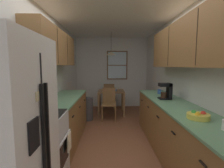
{
  "coord_description": "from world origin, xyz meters",
  "views": [
    {
      "loc": [
        -0.1,
        -2.55,
        1.52
      ],
      "look_at": [
        -0.03,
        1.46,
        1.08
      ],
      "focal_mm": 26.6,
      "sensor_mm": 36.0,
      "label": 1
    }
  ],
  "objects": [
    {
      "name": "microwave_over_range",
      "position": [
        -1.11,
        -0.56,
        1.69
      ],
      "size": [
        0.39,
        0.6,
        0.34
      ],
      "color": "black"
    },
    {
      "name": "dining_chair_far",
      "position": [
        -0.1,
        3.24,
        0.5
      ],
      "size": [
        0.4,
        0.4,
        0.9
      ],
      "color": "brown",
      "rests_on": "ground"
    },
    {
      "name": "ground_plane",
      "position": [
        0.0,
        1.0,
        0.0
      ],
      "size": [
        12.0,
        12.0,
        0.0
      ],
      "primitive_type": "plane",
      "color": "brown"
    },
    {
      "name": "pendant_light",
      "position": [
        -0.03,
        2.65,
        1.91
      ],
      "size": [
        0.31,
        0.31,
        0.69
      ],
      "color": "black"
    },
    {
      "name": "dining_table",
      "position": [
        -0.03,
        2.65,
        0.61
      ],
      "size": [
        0.82,
        0.75,
        0.74
      ],
      "color": "brown",
      "rests_on": "ground"
    },
    {
      "name": "refrigerator",
      "position": [
        -0.96,
        -1.29,
        0.88
      ],
      "size": [
        0.71,
        0.78,
        1.76
      ],
      "color": "white",
      "rests_on": "ground"
    },
    {
      "name": "mug_spare",
      "position": [
        1.03,
        1.09,
        0.95
      ],
      "size": [
        0.12,
        0.08,
        0.1
      ],
      "color": "#335999",
      "rests_on": "counter_right"
    },
    {
      "name": "counter_right",
      "position": [
        1.0,
        0.05,
        0.45
      ],
      "size": [
        0.64,
        3.27,
        0.9
      ],
      "color": "brown",
      "rests_on": "ground"
    },
    {
      "name": "coffee_maker",
      "position": [
        0.98,
        0.5,
        1.06
      ],
      "size": [
        0.22,
        0.18,
        0.3
      ],
      "color": "black",
      "rests_on": "counter_right"
    },
    {
      "name": "wall_right",
      "position": [
        1.35,
        1.0,
        1.27
      ],
      "size": [
        0.1,
        9.0,
        2.55
      ],
      "primitive_type": "cube",
      "color": "silver",
      "rests_on": "ground"
    },
    {
      "name": "fruit_bowl",
      "position": [
        0.95,
        -0.66,
        0.94
      ],
      "size": [
        0.26,
        0.26,
        0.09
      ],
      "color": "#E5D14C",
      "rests_on": "counter_right"
    },
    {
      "name": "counter_left",
      "position": [
        -1.0,
        0.75,
        0.45
      ],
      "size": [
        0.64,
        1.96,
        0.9
      ],
      "color": "brown",
      "rests_on": "ground"
    },
    {
      "name": "wall_back",
      "position": [
        0.0,
        3.65,
        1.27
      ],
      "size": [
        4.4,
        0.1,
        2.55
      ],
      "primitive_type": "cube",
      "color": "silver",
      "rests_on": "ground"
    },
    {
      "name": "back_window",
      "position": [
        0.2,
        3.58,
        1.54
      ],
      "size": [
        0.75,
        0.05,
        1.04
      ],
      "color": "brown"
    },
    {
      "name": "dining_chair_near",
      "position": [
        -0.1,
        2.07,
        0.5
      ],
      "size": [
        0.41,
        0.41,
        0.9
      ],
      "color": "brown",
      "rests_on": "ground"
    },
    {
      "name": "table_serving_bowl",
      "position": [
        0.06,
        2.57,
        0.77
      ],
      "size": [
        0.19,
        0.19,
        0.06
      ],
      "primitive_type": "cylinder",
      "color": "#4C7299",
      "rests_on": "dining_table"
    },
    {
      "name": "upper_cabinets_right",
      "position": [
        1.14,
        0.0,
        1.87
      ],
      "size": [
        0.33,
        2.95,
        0.75
      ],
      "color": "brown"
    },
    {
      "name": "dish_towel",
      "position": [
        -0.64,
        -0.39,
        0.5
      ],
      "size": [
        0.02,
        0.16,
        0.24
      ],
      "primitive_type": "cube",
      "color": "beige"
    },
    {
      "name": "stove_range",
      "position": [
        -0.99,
        -0.56,
        0.47
      ],
      "size": [
        0.66,
        0.65,
        1.1
      ],
      "color": "silver",
      "rests_on": "ground"
    },
    {
      "name": "upper_cabinets_left",
      "position": [
        -1.14,
        0.7,
        1.86
      ],
      "size": [
        0.33,
        2.04,
        0.65
      ],
      "color": "brown"
    },
    {
      "name": "storage_canister",
      "position": [
        -1.0,
        0.02,
        1.0
      ],
      "size": [
        0.11,
        0.11,
        0.2
      ],
      "color": "#265999",
      "rests_on": "counter_left"
    },
    {
      "name": "ceiling_slab",
      "position": [
        0.0,
        1.0,
        2.59
      ],
      "size": [
        4.4,
        9.0,
        0.08
      ],
      "primitive_type": "cube",
      "color": "white"
    },
    {
      "name": "wall_left",
      "position": [
        -1.35,
        1.0,
        1.27
      ],
      "size": [
        0.1,
        9.0,
        2.55
      ],
      "primitive_type": "cube",
      "color": "silver",
      "rests_on": "ground"
    },
    {
      "name": "trash_bin",
      "position": [
        -0.7,
        2.03,
        0.32
      ],
      "size": [
        0.3,
        0.3,
        0.64
      ],
      "primitive_type": "cylinder",
      "color": "#3F3F42",
      "rests_on": "ground"
    }
  ]
}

